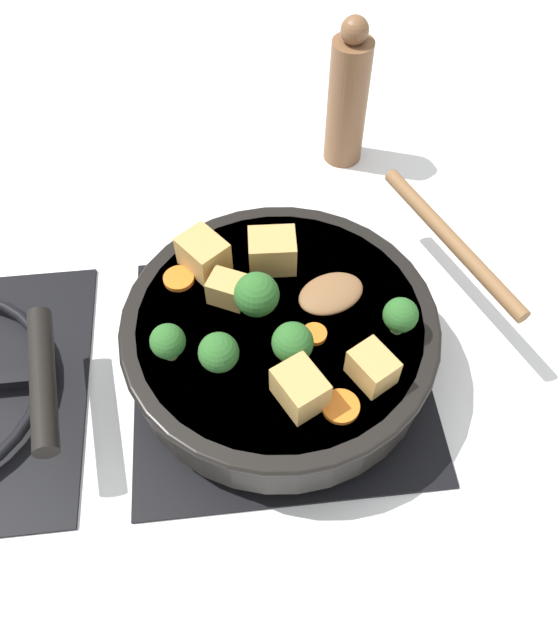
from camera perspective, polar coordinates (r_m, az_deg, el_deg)
name	(u,v)px	position (r m, az deg, el deg)	size (l,w,h in m)	color
ground_plane	(280,365)	(0.68, 0.00, -4.16)	(2.40, 2.40, 0.00)	white
front_burner_grate	(280,359)	(0.67, 0.00, -3.63)	(0.31, 0.31, 0.03)	black
skillet_pan	(278,335)	(0.63, -0.17, -1.41)	(0.31, 0.41, 0.06)	black
wooden_spoon	(400,263)	(0.65, 10.94, 5.15)	(0.22, 0.23, 0.02)	brown
tofu_cube_center_large	(203,254)	(0.64, -7.01, 5.98)	(0.05, 0.04, 0.04)	tan
tofu_cube_near_handle	(274,251)	(0.63, -0.52, 6.33)	(0.05, 0.04, 0.04)	tan
tofu_cube_east_chunk	(372,367)	(0.56, 8.45, -4.31)	(0.04, 0.03, 0.03)	tan
tofu_cube_west_chunk	(300,388)	(0.54, 1.84, -6.27)	(0.04, 0.04, 0.04)	tan
tofu_cube_back_piece	(228,289)	(0.61, -4.79, 2.83)	(0.04, 0.03, 0.03)	tan
broccoli_floret_near_spoon	(219,353)	(0.56, -5.63, -3.01)	(0.04, 0.04, 0.04)	#709956
broccoli_floret_center_top	(257,295)	(0.59, -2.15, 2.32)	(0.04, 0.04, 0.05)	#709956
broccoli_floret_east_rim	(168,342)	(0.57, -10.21, -1.97)	(0.03, 0.03, 0.04)	#709956
broccoli_floret_west_rim	(400,315)	(0.59, 10.96, 0.41)	(0.03, 0.03, 0.04)	#709956
broccoli_floret_north_edge	(293,343)	(0.56, 1.16, -2.12)	(0.04, 0.04, 0.05)	#709956
carrot_slice_orange_thin	(314,334)	(0.59, 3.16, -1.29)	(0.02, 0.02, 0.01)	orange
carrot_slice_near_center	(273,241)	(0.67, -0.69, 7.22)	(0.03, 0.03, 0.01)	orange
carrot_slice_edge_slice	(179,279)	(0.64, -9.24, 3.76)	(0.03, 0.03, 0.01)	orange
carrot_slice_under_broccoli	(341,407)	(0.56, 5.57, -7.89)	(0.03, 0.03, 0.01)	orange
pepper_mill	(348,99)	(0.85, 6.21, 19.48)	(0.05, 0.05, 0.20)	brown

